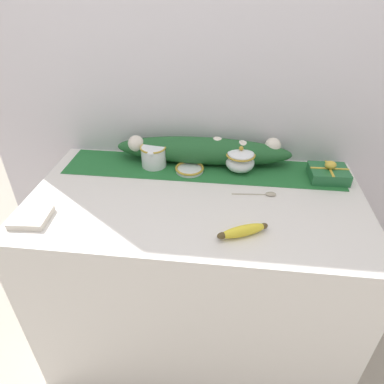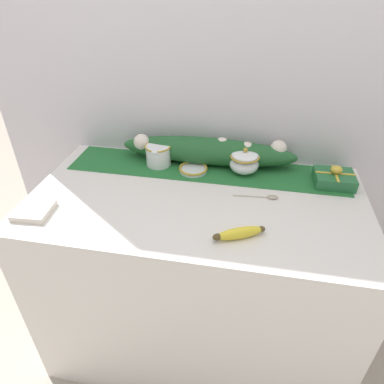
{
  "view_description": "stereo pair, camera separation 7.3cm",
  "coord_description": "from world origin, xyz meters",
  "px_view_note": "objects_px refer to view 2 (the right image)",
  "views": [
    {
      "loc": [
        0.11,
        -1.1,
        1.68
      ],
      "look_at": [
        -0.01,
        -0.04,
        0.96
      ],
      "focal_mm": 32.0,
      "sensor_mm": 36.0,
      "label": 1
    },
    {
      "loc": [
        0.19,
        -1.09,
        1.68
      ],
      "look_at": [
        -0.01,
        -0.04,
        0.96
      ],
      "focal_mm": 32.0,
      "sensor_mm": 36.0,
      "label": 2
    }
  ],
  "objects_px": {
    "cream_pitcher": "(158,154)",
    "sugar_bowl": "(244,162)",
    "napkin_stack": "(34,211)",
    "gift_box": "(334,178)",
    "small_dish": "(193,169)",
    "banana": "(239,233)",
    "spoon": "(270,197)"
  },
  "relations": [
    {
      "from": "cream_pitcher",
      "to": "sugar_bowl",
      "type": "distance_m",
      "value": 0.38
    },
    {
      "from": "cream_pitcher",
      "to": "sugar_bowl",
      "type": "height_order",
      "value": "sugar_bowl"
    },
    {
      "from": "banana",
      "to": "spoon",
      "type": "height_order",
      "value": "banana"
    },
    {
      "from": "spoon",
      "to": "banana",
      "type": "bearing_deg",
      "value": -116.36
    },
    {
      "from": "sugar_bowl",
      "to": "gift_box",
      "type": "bearing_deg",
      "value": -3.79
    },
    {
      "from": "cream_pitcher",
      "to": "spoon",
      "type": "bearing_deg",
      "value": -19.62
    },
    {
      "from": "sugar_bowl",
      "to": "cream_pitcher",
      "type": "bearing_deg",
      "value": 179.87
    },
    {
      "from": "spoon",
      "to": "napkin_stack",
      "type": "height_order",
      "value": "napkin_stack"
    },
    {
      "from": "cream_pitcher",
      "to": "small_dish",
      "type": "distance_m",
      "value": 0.17
    },
    {
      "from": "napkin_stack",
      "to": "sugar_bowl",
      "type": "bearing_deg",
      "value": 30.64
    },
    {
      "from": "small_dish",
      "to": "gift_box",
      "type": "relative_size",
      "value": 0.79
    },
    {
      "from": "cream_pitcher",
      "to": "sugar_bowl",
      "type": "relative_size",
      "value": 1.05
    },
    {
      "from": "sugar_bowl",
      "to": "napkin_stack",
      "type": "xyz_separation_m",
      "value": [
        -0.74,
        -0.44,
        -0.04
      ]
    },
    {
      "from": "gift_box",
      "to": "napkin_stack",
      "type": "bearing_deg",
      "value": -159.62
    },
    {
      "from": "banana",
      "to": "napkin_stack",
      "type": "relative_size",
      "value": 1.42
    },
    {
      "from": "small_dish",
      "to": "napkin_stack",
      "type": "height_order",
      "value": "same"
    },
    {
      "from": "cream_pitcher",
      "to": "spoon",
      "type": "xyz_separation_m",
      "value": [
        0.5,
        -0.18,
        -0.05
      ]
    },
    {
      "from": "napkin_stack",
      "to": "gift_box",
      "type": "height_order",
      "value": "gift_box"
    },
    {
      "from": "napkin_stack",
      "to": "cream_pitcher",
      "type": "bearing_deg",
      "value": 51.0
    },
    {
      "from": "cream_pitcher",
      "to": "sugar_bowl",
      "type": "xyz_separation_m",
      "value": [
        0.38,
        -0.0,
        0.0
      ]
    },
    {
      "from": "sugar_bowl",
      "to": "banana",
      "type": "relative_size",
      "value": 0.72
    },
    {
      "from": "cream_pitcher",
      "to": "banana",
      "type": "relative_size",
      "value": 0.75
    },
    {
      "from": "cream_pitcher",
      "to": "banana",
      "type": "bearing_deg",
      "value": -47.64
    },
    {
      "from": "small_dish",
      "to": "banana",
      "type": "height_order",
      "value": "banana"
    },
    {
      "from": "sugar_bowl",
      "to": "spoon",
      "type": "xyz_separation_m",
      "value": [
        0.11,
        -0.18,
        -0.05
      ]
    },
    {
      "from": "cream_pitcher",
      "to": "napkin_stack",
      "type": "relative_size",
      "value": 1.07
    },
    {
      "from": "cream_pitcher",
      "to": "small_dish",
      "type": "xyz_separation_m",
      "value": [
        0.17,
        -0.03,
        -0.04
      ]
    },
    {
      "from": "banana",
      "to": "sugar_bowl",
      "type": "bearing_deg",
      "value": 91.57
    },
    {
      "from": "napkin_stack",
      "to": "spoon",
      "type": "bearing_deg",
      "value": 17.01
    },
    {
      "from": "napkin_stack",
      "to": "gift_box",
      "type": "bearing_deg",
      "value": 20.38
    },
    {
      "from": "sugar_bowl",
      "to": "napkin_stack",
      "type": "relative_size",
      "value": 1.02
    },
    {
      "from": "cream_pitcher",
      "to": "napkin_stack",
      "type": "xyz_separation_m",
      "value": [
        -0.36,
        -0.44,
        -0.04
      ]
    }
  ]
}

